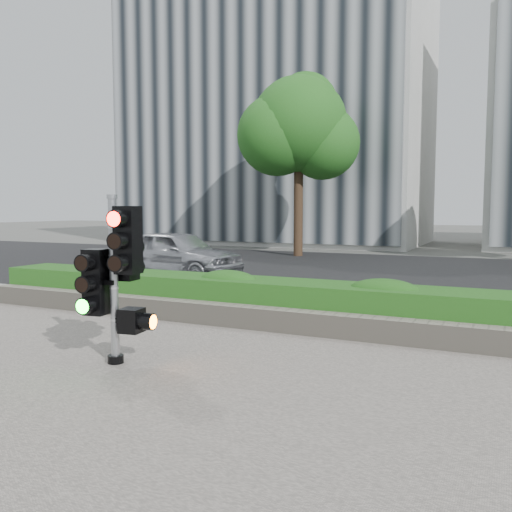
# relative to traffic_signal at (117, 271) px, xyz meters

# --- Properties ---
(ground) EXTENTS (120.00, 120.00, 0.00)m
(ground) POSITION_rel_traffic_signal_xyz_m (1.05, 0.53, -1.16)
(ground) COLOR #51514C
(ground) RESTS_ON ground
(sidewalk) EXTENTS (16.00, 11.00, 0.03)m
(sidewalk) POSITION_rel_traffic_signal_xyz_m (1.05, -1.97, -1.14)
(sidewalk) COLOR #9E9389
(sidewalk) RESTS_ON ground
(road) EXTENTS (60.00, 13.00, 0.02)m
(road) POSITION_rel_traffic_signal_xyz_m (1.05, 10.53, -1.15)
(road) COLOR black
(road) RESTS_ON ground
(curb) EXTENTS (60.00, 0.25, 0.12)m
(curb) POSITION_rel_traffic_signal_xyz_m (1.05, 3.68, -1.10)
(curb) COLOR gray
(curb) RESTS_ON ground
(stone_wall) EXTENTS (12.00, 0.32, 0.34)m
(stone_wall) POSITION_rel_traffic_signal_xyz_m (1.05, 2.43, -0.96)
(stone_wall) COLOR gray
(stone_wall) RESTS_ON sidewalk
(hedge) EXTENTS (12.00, 1.00, 0.68)m
(hedge) POSITION_rel_traffic_signal_xyz_m (1.05, 3.08, -0.79)
(hedge) COLOR #3A922D
(hedge) RESTS_ON sidewalk
(building_left) EXTENTS (16.00, 9.00, 15.00)m
(building_left) POSITION_rel_traffic_signal_xyz_m (-7.95, 23.53, 6.34)
(building_left) COLOR #B7B7B2
(building_left) RESTS_ON ground
(tree_left) EXTENTS (4.61, 4.03, 7.34)m
(tree_left) POSITION_rel_traffic_signal_xyz_m (-3.46, 15.09, 3.89)
(tree_left) COLOR black
(tree_left) RESTS_ON ground
(traffic_signal) EXTENTS (0.73, 0.56, 2.04)m
(traffic_signal) POSITION_rel_traffic_signal_xyz_m (0.00, 0.00, 0.00)
(traffic_signal) COLOR black
(traffic_signal) RESTS_ON sidewalk
(car_silver) EXTENTS (3.99, 2.05, 1.30)m
(car_silver) POSITION_rel_traffic_signal_xyz_m (-4.07, 7.40, -0.49)
(car_silver) COLOR #B1B3B9
(car_silver) RESTS_ON road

